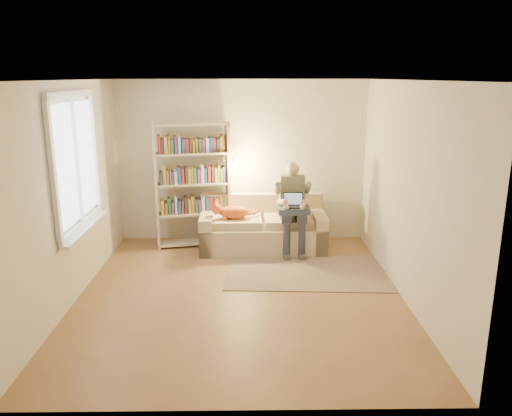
{
  "coord_description": "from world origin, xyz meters",
  "views": [
    {
      "loc": [
        0.12,
        -5.76,
        2.64
      ],
      "look_at": [
        0.21,
        1.0,
        0.85
      ],
      "focal_mm": 35.0,
      "sensor_mm": 36.0,
      "label": 1
    }
  ],
  "objects_px": {
    "cat": "(232,212)",
    "person": "(293,202)",
    "bookshelf": "(193,179)",
    "sofa": "(263,230)",
    "laptop": "(292,203)"
  },
  "relations": [
    {
      "from": "sofa",
      "to": "bookshelf",
      "type": "height_order",
      "value": "bookshelf"
    },
    {
      "from": "cat",
      "to": "laptop",
      "type": "xyz_separation_m",
      "value": [
        0.9,
        -0.13,
        0.16
      ]
    },
    {
      "from": "person",
      "to": "bookshelf",
      "type": "height_order",
      "value": "bookshelf"
    },
    {
      "from": "sofa",
      "to": "cat",
      "type": "distance_m",
      "value": 0.59
    },
    {
      "from": "person",
      "to": "laptop",
      "type": "xyz_separation_m",
      "value": [
        -0.02,
        -0.12,
        0.02
      ]
    },
    {
      "from": "cat",
      "to": "bookshelf",
      "type": "distance_m",
      "value": 0.83
    },
    {
      "from": "sofa",
      "to": "cat",
      "type": "bearing_deg",
      "value": -165.26
    },
    {
      "from": "laptop",
      "to": "bookshelf",
      "type": "height_order",
      "value": "bookshelf"
    },
    {
      "from": "person",
      "to": "cat",
      "type": "bearing_deg",
      "value": 178.44
    },
    {
      "from": "sofa",
      "to": "cat",
      "type": "xyz_separation_m",
      "value": [
        -0.47,
        -0.13,
        0.33
      ]
    },
    {
      "from": "sofa",
      "to": "person",
      "type": "xyz_separation_m",
      "value": [
        0.45,
        -0.14,
        0.48
      ]
    },
    {
      "from": "sofa",
      "to": "person",
      "type": "distance_m",
      "value": 0.67
    },
    {
      "from": "person",
      "to": "bookshelf",
      "type": "xyz_separation_m",
      "value": [
        -1.55,
        0.31,
        0.31
      ]
    },
    {
      "from": "cat",
      "to": "person",
      "type": "bearing_deg",
      "value": -1.56
    },
    {
      "from": "cat",
      "to": "laptop",
      "type": "relative_size",
      "value": 2.33
    }
  ]
}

